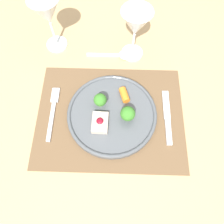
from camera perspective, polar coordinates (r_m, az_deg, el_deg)
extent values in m
plane|color=brown|center=(1.41, -0.23, -13.41)|extent=(8.00, 8.00, 0.00)
cube|color=tan|center=(0.69, -0.46, -1.53)|extent=(1.50, 1.25, 0.03)
cube|color=brown|center=(0.68, -0.47, -0.99)|extent=(0.45, 0.35, 0.00)
cylinder|color=#4C5156|center=(0.67, 0.00, -0.42)|extent=(0.27, 0.27, 0.02)
torus|color=#4C5156|center=(0.66, 0.00, -0.14)|extent=(0.27, 0.27, 0.01)
cube|color=beige|center=(0.64, -3.13, -2.80)|extent=(0.05, 0.06, 0.02)
ellipsoid|color=maroon|center=(0.63, -3.19, -2.33)|extent=(0.02, 0.02, 0.01)
cylinder|color=#84B256|center=(0.65, 4.01, -1.31)|extent=(0.01, 0.01, 0.02)
sphere|color=#387A28|center=(0.63, 4.15, -0.43)|extent=(0.04, 0.04, 0.04)
cylinder|color=#84B256|center=(0.67, -3.02, 2.29)|extent=(0.01, 0.01, 0.02)
sphere|color=#387A28|center=(0.65, -3.12, 3.19)|extent=(0.04, 0.04, 0.04)
cylinder|color=orange|center=(0.68, 3.24, 4.47)|extent=(0.04, 0.05, 0.02)
cube|color=silver|center=(0.69, -15.57, -2.31)|extent=(0.01, 0.13, 0.01)
cube|color=silver|center=(0.73, -14.58, 4.29)|extent=(0.02, 0.05, 0.01)
cube|color=silver|center=(0.68, 14.51, -5.07)|extent=(0.02, 0.08, 0.01)
cube|color=silver|center=(0.71, 13.97, 1.83)|extent=(0.02, 0.10, 0.00)
cube|color=silver|center=(0.80, -2.30, 14.67)|extent=(0.12, 0.01, 0.01)
ellipsoid|color=silver|center=(0.80, 3.75, 14.72)|extent=(0.05, 0.05, 0.02)
cylinder|color=white|center=(0.81, 5.26, 15.13)|extent=(0.08, 0.08, 0.01)
cylinder|color=white|center=(0.78, 5.57, 17.33)|extent=(0.01, 0.01, 0.09)
cone|color=white|center=(0.71, 6.24, 22.02)|extent=(0.10, 0.10, 0.09)
cylinder|color=white|center=(0.86, -14.13, 16.81)|extent=(0.08, 0.08, 0.01)
cylinder|color=white|center=(0.82, -14.96, 19.12)|extent=(0.01, 0.01, 0.10)
cone|color=white|center=(0.76, -16.74, 23.82)|extent=(0.10, 0.10, 0.09)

